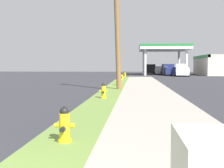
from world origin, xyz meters
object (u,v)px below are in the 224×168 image
(utility_pole_midground, at_px, (117,20))
(truck_black_at_forecourt, at_px, (150,69))
(car_silver_by_near_pump, at_px, (159,71))
(fire_hydrant_nearest, at_px, (64,126))
(fire_hydrant_fifth, at_px, (125,74))
(fire_hydrant_second, at_px, (103,91))
(fire_hydrant_fourth, at_px, (122,77))
(fire_hydrant_third, at_px, (118,81))
(truck_navy_on_apron, at_px, (169,70))
(truck_white_at_far_bay, at_px, (181,70))

(utility_pole_midground, distance_m, truck_black_at_forecourt, 42.99)
(car_silver_by_near_pump, bearing_deg, fire_hydrant_nearest, -96.80)
(fire_hydrant_nearest, height_order, fire_hydrant_fifth, same)
(fire_hydrant_second, distance_m, utility_pole_midground, 6.77)
(fire_hydrant_nearest, distance_m, fire_hydrant_fifth, 36.36)
(fire_hydrant_fourth, bearing_deg, fire_hydrant_fifth, 89.77)
(fire_hydrant_third, distance_m, truck_navy_on_apron, 29.29)
(fire_hydrant_fifth, xyz_separation_m, truck_navy_on_apron, (7.27, 10.00, 0.47))
(truck_black_at_forecourt, distance_m, truck_white_at_far_bay, 14.27)
(fire_hydrant_fifth, xyz_separation_m, utility_pole_midground, (0.20, -22.70, 4.23))
(fire_hydrant_nearest, bearing_deg, fire_hydrant_second, 90.39)
(fire_hydrant_third, bearing_deg, truck_black_at_forecourt, 83.23)
(fire_hydrant_fourth, distance_m, fire_hydrant_fifth, 9.50)
(fire_hydrant_second, xyz_separation_m, utility_pole_midground, (0.34, 5.28, 4.23))
(fire_hydrant_second, relative_size, truck_navy_on_apron, 0.14)
(car_silver_by_near_pump, bearing_deg, fire_hydrant_second, -98.13)
(utility_pole_midground, xyz_separation_m, car_silver_by_near_pump, (6.02, 39.26, -3.96))
(fire_hydrant_nearest, distance_m, truck_white_at_far_bay, 43.61)
(fire_hydrant_third, bearing_deg, fire_hydrant_second, -90.88)
(truck_black_at_forecourt, height_order, truck_navy_on_apron, same)
(fire_hydrant_nearest, relative_size, truck_navy_on_apron, 0.14)
(fire_hydrant_fourth, relative_size, utility_pole_midground, 0.08)
(fire_hydrant_fourth, relative_size, car_silver_by_near_pump, 0.16)
(fire_hydrant_fourth, bearing_deg, fire_hydrant_nearest, -90.11)
(fire_hydrant_third, distance_m, truck_white_at_far_bay, 26.24)
(fire_hydrant_third, xyz_separation_m, truck_black_at_forecourt, (4.55, 38.28, 0.47))
(fire_hydrant_nearest, height_order, car_silver_by_near_pump, car_silver_by_near_pump)
(fire_hydrant_second, distance_m, fire_hydrant_third, 9.60)
(fire_hydrant_third, relative_size, fire_hydrant_fifth, 1.00)
(fire_hydrant_second, bearing_deg, car_silver_by_near_pump, 81.87)
(truck_white_at_far_bay, bearing_deg, fire_hydrant_third, -109.79)
(fire_hydrant_third, distance_m, truck_black_at_forecourt, 38.55)
(car_silver_by_near_pump, xyz_separation_m, truck_navy_on_apron, (1.05, -6.57, 0.19))
(fire_hydrant_nearest, height_order, fire_hydrant_fourth, same)
(fire_hydrant_third, distance_m, fire_hydrant_fourth, 8.87)
(fire_hydrant_second, height_order, car_silver_by_near_pump, car_silver_by_near_pump)
(car_silver_by_near_pump, bearing_deg, fire_hydrant_fifth, -110.57)
(truck_black_at_forecourt, bearing_deg, fire_hydrant_third, -96.77)
(fire_hydrant_third, distance_m, utility_pole_midground, 6.06)
(fire_hydrant_nearest, height_order, truck_black_at_forecourt, truck_black_at_forecourt)
(utility_pole_midground, relative_size, truck_navy_on_apron, 1.63)
(fire_hydrant_nearest, bearing_deg, fire_hydrant_fifth, 89.86)
(utility_pole_midground, bearing_deg, car_silver_by_near_pump, 81.29)
(fire_hydrant_second, distance_m, truck_white_at_far_bay, 35.46)
(car_silver_by_near_pump, relative_size, truck_white_at_far_bay, 0.82)
(utility_pole_midground, bearing_deg, fire_hydrant_second, -93.73)
(car_silver_by_near_pump, distance_m, truck_navy_on_apron, 6.65)
(fire_hydrant_fifth, distance_m, truck_black_at_forecourt, 20.42)
(fire_hydrant_fifth, xyz_separation_m, car_silver_by_near_pump, (6.22, 16.56, 0.28))
(fire_hydrant_fifth, relative_size, car_silver_by_near_pump, 0.16)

